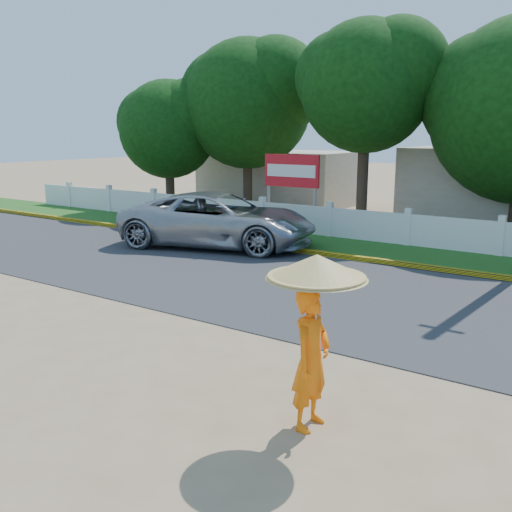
% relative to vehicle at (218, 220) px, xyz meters
% --- Properties ---
extents(ground, '(120.00, 120.00, 0.00)m').
position_rel_vehicle_xyz_m(ground, '(5.29, -7.45, -0.92)').
color(ground, '#9E8460').
rests_on(ground, ground).
extents(road, '(60.00, 7.00, 0.02)m').
position_rel_vehicle_xyz_m(road, '(5.29, -2.95, -0.91)').
color(road, '#38383A').
rests_on(road, ground).
extents(grass_verge, '(60.00, 3.50, 0.03)m').
position_rel_vehicle_xyz_m(grass_verge, '(5.29, 2.30, -0.90)').
color(grass_verge, '#2D601E').
rests_on(grass_verge, ground).
extents(curb, '(40.00, 0.18, 0.16)m').
position_rel_vehicle_xyz_m(curb, '(5.29, 0.60, -0.84)').
color(curb, yellow).
rests_on(curb, ground).
extents(fence, '(40.00, 0.10, 1.10)m').
position_rel_vehicle_xyz_m(fence, '(5.29, 3.75, -0.37)').
color(fence, silver).
rests_on(fence, ground).
extents(building_far, '(8.00, 5.00, 2.80)m').
position_rel_vehicle_xyz_m(building_far, '(-4.71, 11.55, 0.48)').
color(building_far, '#B7AD99').
rests_on(building_far, ground).
extents(vehicle, '(7.20, 4.79, 1.84)m').
position_rel_vehicle_xyz_m(vehicle, '(0.00, 0.00, 0.00)').
color(vehicle, '#9DA0A5').
rests_on(vehicle, ground).
extents(monk_with_parasol, '(1.30, 1.30, 2.36)m').
position_rel_vehicle_xyz_m(monk_with_parasol, '(8.57, -8.92, 0.62)').
color(monk_with_parasol, orange).
rests_on(monk_with_parasol, ground).
extents(billboard, '(2.50, 0.13, 2.95)m').
position_rel_vehicle_xyz_m(billboard, '(-0.04, 4.85, 1.22)').
color(billboard, gray).
rests_on(billboard, ground).
extents(tree_row, '(32.75, 7.42, 8.20)m').
position_rel_vehicle_xyz_m(tree_row, '(5.93, 6.95, 3.94)').
color(tree_row, '#473828').
rests_on(tree_row, ground).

